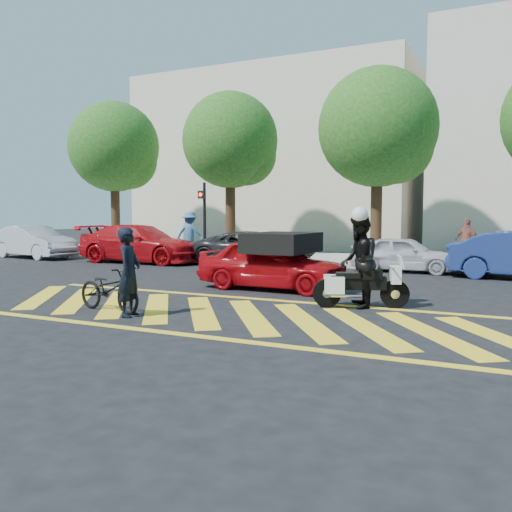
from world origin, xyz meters
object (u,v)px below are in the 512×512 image
at_px(officer_bike, 129,272).
at_px(parked_left, 141,244).
at_px(bicycle, 109,289).
at_px(parked_far_left, 34,242).
at_px(parked_mid_right, 405,254).
at_px(parked_mid_left, 255,248).
at_px(red_convertible, 272,264).
at_px(officer_moto, 359,261).
at_px(police_motorcycle, 359,285).

bearing_deg(officer_bike, parked_left, 20.13).
xyz_separation_m(bicycle, parked_left, (-6.16, 8.91, 0.30)).
height_order(parked_far_left, parked_mid_right, parked_far_left).
height_order(parked_mid_left, parked_mid_right, parked_mid_left).
relative_size(bicycle, parked_left, 0.33).
distance_m(red_convertible, parked_mid_left, 6.59).
height_order(officer_moto, parked_mid_left, officer_moto).
distance_m(parked_left, parked_mid_right, 10.13).
bearing_deg(parked_left, officer_bike, -145.13).
bearing_deg(red_convertible, parked_left, 61.71).
height_order(police_motorcycle, parked_left, parked_left).
xyz_separation_m(bicycle, parked_mid_left, (-1.67, 10.01, 0.19)).
bearing_deg(red_convertible, officer_moto, -119.43).
bearing_deg(parked_left, parked_far_left, 91.07).
xyz_separation_m(officer_bike, officer_moto, (3.67, 2.85, 0.12)).
relative_size(bicycle, parked_mid_left, 0.37).
height_order(officer_moto, parked_left, officer_moto).
bearing_deg(officer_moto, parked_mid_left, -161.82).
relative_size(officer_bike, officer_moto, 0.88).
bearing_deg(parked_mid_left, red_convertible, -152.68).
distance_m(red_convertible, parked_mid_right, 6.14).
bearing_deg(officer_bike, bicycle, 55.25).
relative_size(bicycle, officer_moto, 0.88).
bearing_deg(bicycle, parked_mid_left, 19.23).
distance_m(bicycle, parked_left, 10.83).
relative_size(parked_left, parked_mid_left, 1.13).
bearing_deg(officer_bike, police_motorcycle, -69.16).
height_order(police_motorcycle, red_convertible, red_convertible).
height_order(officer_bike, parked_left, officer_bike).
distance_m(police_motorcycle, red_convertible, 3.23).
bearing_deg(officer_bike, parked_far_left, 37.77).
bearing_deg(officer_moto, parked_far_left, -131.49).
relative_size(officer_bike, parked_mid_left, 0.37).
relative_size(parked_far_left, parked_left, 0.82).
relative_size(officer_bike, bicycle, 0.99).
bearing_deg(parked_mid_left, officer_moto, -143.51).
bearing_deg(officer_bike, officer_moto, -68.94).
bearing_deg(parked_left, red_convertible, -122.56).
xyz_separation_m(parked_mid_left, parked_mid_right, (5.58, 0.00, -0.04)).
xyz_separation_m(red_convertible, parked_mid_right, (2.28, 5.70, -0.07)).
bearing_deg(red_convertible, police_motorcycle, -119.45).
bearing_deg(bicycle, red_convertible, -10.99).
bearing_deg(parked_mid_left, parked_far_left, 95.19).
relative_size(officer_moto, parked_far_left, 0.45).
xyz_separation_m(police_motorcycle, red_convertible, (-2.75, 1.70, 0.19)).
distance_m(parked_far_left, parked_left, 5.55).
bearing_deg(officer_moto, parked_mid_right, 162.44).
height_order(bicycle, red_convertible, red_convertible).
xyz_separation_m(officer_bike, parked_mid_right, (3.22, 10.23, -0.25)).
bearing_deg(officer_bike, parked_mid_left, -3.76).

